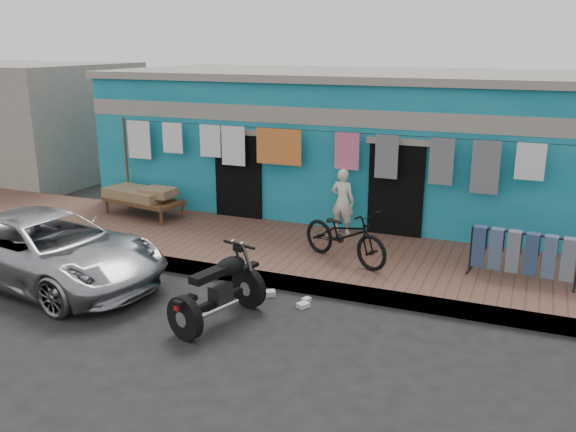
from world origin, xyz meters
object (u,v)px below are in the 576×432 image
at_px(bicycle, 345,229).
at_px(motorcycle, 218,288).
at_px(seated_person, 343,201).
at_px(charpoy, 144,202).
at_px(car, 47,248).
at_px(jeans_rack, 522,255).

distance_m(bicycle, motorcycle, 2.82).
height_order(seated_person, charpoy, seated_person).
height_order(car, charpoy, car).
bearing_deg(seated_person, jeans_rack, 165.30).
bearing_deg(bicycle, car, 141.46).
bearing_deg(jeans_rack, motorcycle, -144.88).
xyz_separation_m(bicycle, charpoy, (-5.04, 1.13, -0.28)).
distance_m(seated_person, charpoy, 4.53).
bearing_deg(motorcycle, charpoy, 151.04).
bearing_deg(jeans_rack, seated_person, 159.21).
distance_m(seated_person, bicycle, 1.70).
height_order(seated_person, jeans_rack, seated_person).
relative_size(car, charpoy, 2.18).
distance_m(car, jeans_rack, 7.94).
bearing_deg(motorcycle, jeans_rack, 49.59).
distance_m(seated_person, motorcycle, 4.23).
height_order(bicycle, motorcycle, bicycle).
relative_size(car, bicycle, 2.39).
height_order(car, bicycle, bicycle).
relative_size(seated_person, bicycle, 0.72).
height_order(motorcycle, charpoy, motorcycle).
relative_size(bicycle, motorcycle, 1.03).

